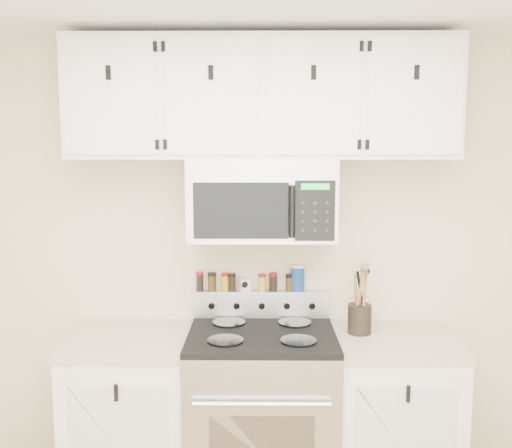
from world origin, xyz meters
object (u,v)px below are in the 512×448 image
Objects in this scene: utensil_crock at (360,316)px; salt_canister at (297,278)px; microwave at (262,199)px; range at (262,417)px.

utensil_crock reaches higher than salt_canister.
microwave is 2.09× the size of utensil_crock.
salt_canister is at bearing 37.77° from microwave.
salt_canister is at bearing 54.52° from range.
microwave is 5.26× the size of salt_canister.
microwave is 0.52m from salt_canister.
microwave is at bearing 174.57° from utensil_crock.
salt_canister reaches higher than range.
microwave is at bearing -142.23° from salt_canister.
salt_canister is (0.20, 0.16, -0.46)m from microwave.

